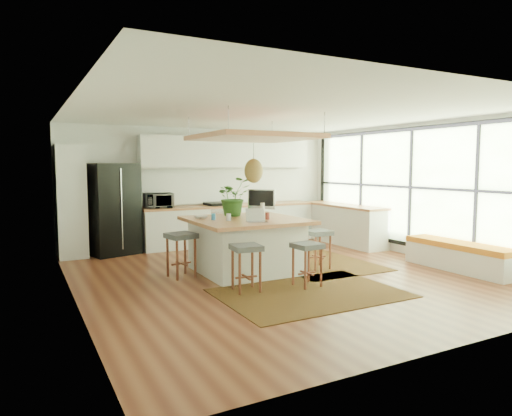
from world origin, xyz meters
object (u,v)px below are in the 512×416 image
stool_right_back (296,241)px  laptop (257,215)px  monitor (261,201)px  fridge (113,210)px  microwave (159,199)px  island_plant (233,201)px  stool_near_left (246,268)px  stool_right_front (318,249)px  island (246,245)px  stool_near_right (307,264)px  stool_left_side (181,256)px

stool_right_back → laptop: bearing=-144.5°
monitor → fridge: bearing=-179.2°
microwave → island_plant: (0.77, -2.18, 0.08)m
stool_right_back → monitor: monitor is taller
monitor → microwave: monitor is taller
stool_right_back → microwave: bearing=133.7°
stool_near_left → laptop: bearing=50.2°
fridge → stool_right_front: bearing=-62.7°
island → monitor: (0.46, 0.28, 0.72)m
fridge → stool_right_front: size_ratio=2.73×
island → stool_right_back: size_ratio=2.68×
stool_right_front → monitor: size_ratio=1.32×
island → stool_near_right: 1.37m
stool_near_left → laptop: 1.03m
island_plant → stool_right_front: bearing=-36.3°
island → island_plant: 0.89m
stool_left_side → stool_near_right: bearing=-44.2°
stool_right_back → microwave: size_ratio=1.19×
stool_left_side → microwave: (0.35, 2.53, 0.77)m
stool_right_front → microwave: size_ratio=1.20×
stool_right_back → microwave: microwave is taller
stool_near_right → fridge: bearing=117.9°
stool_left_side → laptop: laptop is taller
laptop → stool_right_back: bearing=47.9°
island_plant → stool_near_left: bearing=-108.9°
stool_right_front → monitor: 1.33m
stool_near_left → stool_right_front: same height
island → fridge: bearing=122.8°
island → microwave: size_ratio=3.19×
stool_near_right → microwave: microwave is taller
monitor → island_plant: bearing=-156.5°
island → stool_right_front: (1.23, -0.41, -0.11)m
stool_right_front → island_plant: bearing=143.7°
stool_near_right → stool_right_front: size_ratio=0.96×
island → monitor: monitor is taller
fridge → island: size_ratio=1.02×
island → stool_near_right: bearing=-73.6°
stool_right_back → stool_left_side: stool_left_side is taller
laptop → stool_near_right: bearing=-46.9°
stool_near_right → stool_right_back: size_ratio=0.97×
stool_right_front → stool_left_side: size_ratio=0.95×
island → stool_right_front: 1.30m
stool_left_side → stool_near_left: bearing=-66.4°
stool_left_side → monitor: size_ratio=1.39×
stool_near_right → island_plant: (-0.39, 1.81, 0.85)m
stool_near_left → fridge: bearing=107.2°
fridge → stool_right_front: fridge is taller
stool_right_front → stool_right_back: 0.88m
stool_right_back → stool_right_front: bearing=-97.3°
stool_left_side → island_plant: bearing=17.3°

